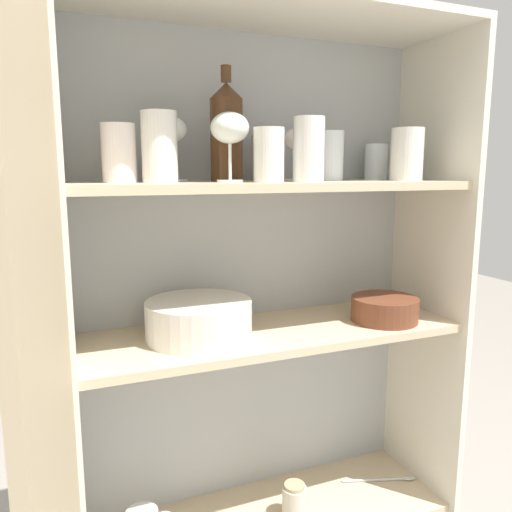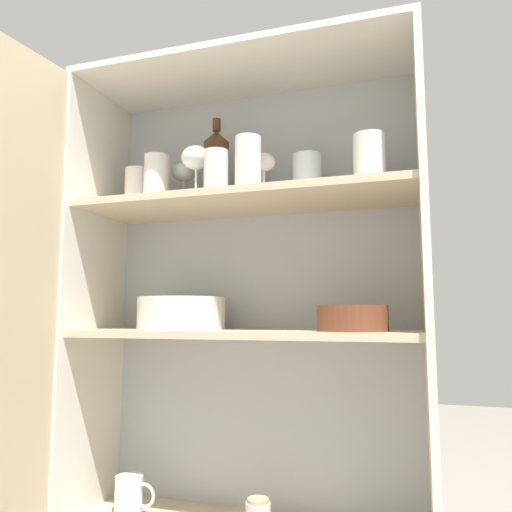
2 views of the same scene
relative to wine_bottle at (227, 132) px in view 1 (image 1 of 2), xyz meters
The scene contains 23 objects.
cupboard_back_panel 0.53m from the wine_bottle, 48.04° to the left, with size 0.96×0.02×1.51m, color #B2B7BC.
cupboard_side_left 0.63m from the wine_bottle, behind, with size 0.02×0.33×1.51m, color silver.
cupboard_side_right 0.77m from the wine_bottle, ahead, with size 0.02×0.33×1.51m, color silver.
cupboard_top_panel 0.28m from the wine_bottle, 22.85° to the right, with size 0.96×0.33×0.02m, color silver.
shelf_board_middle 0.50m from the wine_bottle, 22.85° to the right, with size 0.93×0.29×0.02m, color beige.
shelf_board_upper 0.17m from the wine_bottle, 22.85° to the right, with size 0.93×0.29×0.02m, color beige.
cupboard_door 0.79m from the wine_bottle, 131.95° to the right, with size 0.06×0.48×1.51m.
tumbler_glass_0 0.20m from the wine_bottle, 42.80° to the right, with size 0.07×0.07×0.14m.
tumbler_glass_1 0.15m from the wine_bottle, 67.72° to the right, with size 0.07×0.07×0.12m.
tumbler_glass_2 0.18m from the wine_bottle, 162.76° to the right, with size 0.08×0.08×0.15m.
tumbler_glass_3 0.28m from the wine_bottle, ahead, with size 0.08×0.08×0.12m.
tumbler_glass_4 0.46m from the wine_bottle, 10.40° to the right, with size 0.08×0.08×0.13m.
tumbler_glass_5 0.26m from the wine_bottle, behind, with size 0.07×0.07×0.12m.
tumbler_glass_6 0.46m from the wine_bottle, ahead, with size 0.06×0.06×0.10m.
tumbler_glass_7 0.13m from the wine_bottle, 14.81° to the left, with size 0.07×0.07×0.11m.
wine_glass_0 0.09m from the wine_bottle, 104.57° to the right, with size 0.08×0.08×0.15m.
wine_glass_1 0.13m from the wine_bottle, 165.38° to the left, with size 0.07×0.07×0.15m.
wine_glass_2 0.17m from the wine_bottle, 15.84° to the right, with size 0.07×0.07×0.13m.
wine_bottle is the anchor object (origin of this frame).
plate_stack_white 0.44m from the wine_bottle, 155.90° to the right, with size 0.25×0.25×0.09m.
mixing_bowl_large 0.60m from the wine_bottle, 12.52° to the right, with size 0.17×0.17×0.06m.
storage_jar 0.96m from the wine_bottle, 25.62° to the right, with size 0.06×0.06×0.09m.
serving_spoon 1.09m from the wine_bottle, ahead, with size 0.21×0.08×0.01m.
Camera 1 is at (-0.48, -0.93, 1.17)m, focal length 35.00 mm.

